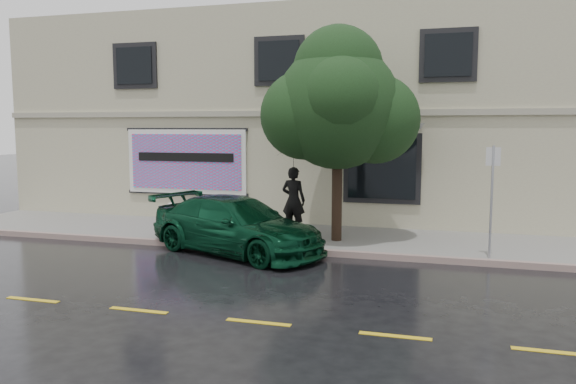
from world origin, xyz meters
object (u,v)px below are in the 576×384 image
(car, at_px, (236,225))
(pedestrian, at_px, (293,200))
(street_tree, at_px, (338,108))
(fire_hydrant, at_px, (171,217))

(car, bearing_deg, pedestrian, 0.40)
(car, distance_m, street_tree, 4.05)
(car, bearing_deg, street_tree, -33.35)
(pedestrian, distance_m, fire_hydrant, 3.62)
(car, bearing_deg, fire_hydrant, 82.26)
(fire_hydrant, bearing_deg, pedestrian, 10.47)
(pedestrian, distance_m, street_tree, 3.00)
(street_tree, bearing_deg, car, -145.58)
(pedestrian, bearing_deg, street_tree, 161.25)
(car, height_order, street_tree, street_tree)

